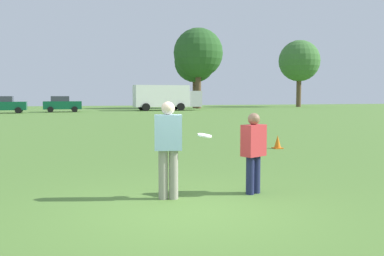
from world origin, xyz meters
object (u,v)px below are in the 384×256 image
Objects in this scene: box_truck at (166,97)px; frisbee at (205,135)px; parked_car_center at (5,105)px; player_defender at (253,149)px; parked_car_mid_right at (62,104)px; traffic_cone at (278,142)px; player_thrower at (168,144)px.

frisbee is at bearing -102.67° from box_truck.
box_truck is at bearing 9.09° from parked_car_center.
box_truck is (9.01, 44.47, 0.88)m from player_defender.
player_defender is 45.38m from box_truck.
frisbee is 43.21m from parked_car_mid_right.
parked_car_center is (-9.40, 41.52, 0.05)m from player_defender.
player_defender is 0.37× the size of parked_car_mid_right.
traffic_cone is 37.87m from parked_car_center.
parked_car_center is (-7.74, 41.45, -0.08)m from player_thrower.
player_thrower reaches higher than frisbee.
parked_car_center is at bearing 100.58° from player_thrower.
player_defender is (1.66, -0.08, -0.13)m from player_thrower.
player_thrower is 6.46× the size of frisbee.
player_defender is at bearing -77.25° from parked_car_center.
parked_car_mid_right is at bearing -173.87° from box_truck.
player_defender is 42.57m from parked_car_center.
player_thrower is 0.42× the size of parked_car_center.
box_truck is (5.18, 38.43, 1.52)m from traffic_cone.
parked_car_mid_right is at bearing 93.45° from frisbee.
player_thrower is at bearing -103.51° from box_truck.
player_thrower is 0.21× the size of box_truck.
frisbee is at bearing -128.52° from traffic_cone.
box_truck reaches higher than frisbee.
traffic_cone is (4.82, 6.05, -0.92)m from frisbee.
player_defender is 43.27m from parked_car_mid_right.
frisbee reaches higher than traffic_cone.
parked_car_mid_right reaches higher than player_thrower.
box_truck is at bearing 76.49° from player_thrower.
parked_car_mid_right is at bearing 92.57° from player_thrower.
frisbee is 0.07× the size of parked_car_center.
traffic_cone is (5.48, 5.96, -0.77)m from player_thrower.
frisbee is 0.03× the size of box_truck.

